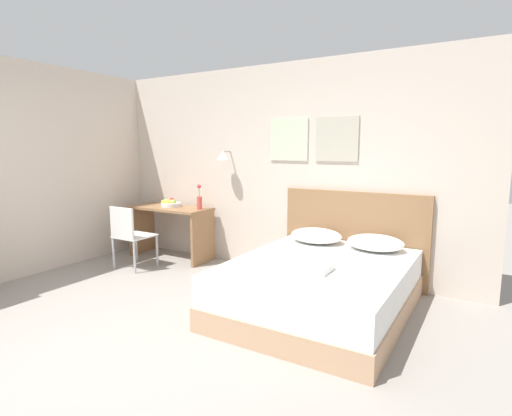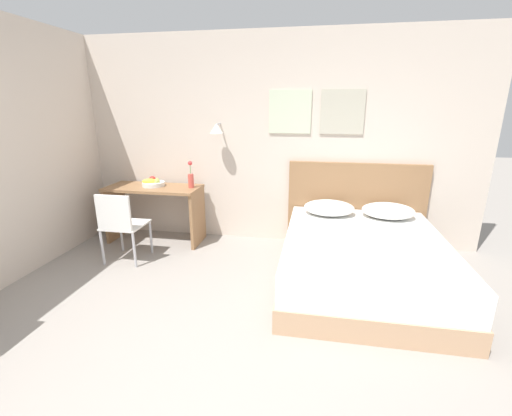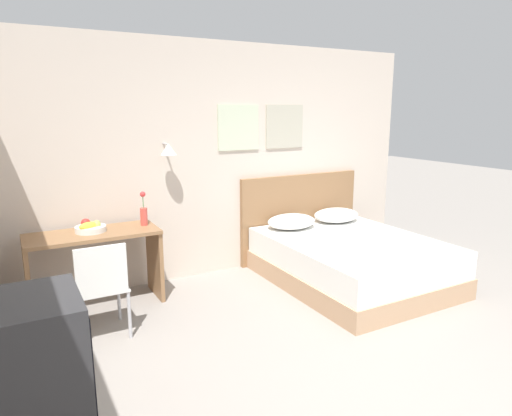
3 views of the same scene
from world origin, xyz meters
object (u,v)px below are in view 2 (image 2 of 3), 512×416
(bed, at_px, (362,261))
(folded_towel_near_foot, at_px, (375,247))
(flower_vase, at_px, (191,178))
(pillow_left, at_px, (329,208))
(headboard, at_px, (355,205))
(desk_chair, at_px, (120,222))
(pillow_right, at_px, (388,211))
(fruit_bowl, at_px, (153,183))
(desk, at_px, (155,203))

(bed, height_order, folded_towel_near_foot, folded_towel_near_foot)
(flower_vase, bearing_deg, pillow_left, -1.59)
(bed, height_order, headboard, headboard)
(folded_towel_near_foot, height_order, desk_chair, desk_chair)
(pillow_right, xyz_separation_m, desk_chair, (-3.03, -0.70, -0.09))
(headboard, xyz_separation_m, pillow_left, (-0.34, -0.31, 0.04))
(flower_vase, bearing_deg, desk_chair, -128.44)
(fruit_bowl, bearing_deg, desk, -68.77)
(pillow_right, relative_size, fruit_bowl, 2.08)
(fruit_bowl, relative_size, flower_vase, 0.83)
(pillow_right, relative_size, flower_vase, 1.73)
(headboard, distance_m, fruit_bowl, 2.65)
(fruit_bowl, bearing_deg, desk_chair, -95.07)
(desk, height_order, fruit_bowl, fruit_bowl)
(pillow_left, bearing_deg, bed, -64.56)
(desk, bearing_deg, pillow_right, -0.26)
(bed, bearing_deg, folded_towel_near_foot, -79.55)
(folded_towel_near_foot, relative_size, flower_vase, 0.89)
(pillow_left, relative_size, desk_chair, 0.71)
(pillow_left, height_order, flower_vase, flower_vase)
(desk_chair, height_order, fruit_bowl, fruit_bowl)
(bed, distance_m, desk_chair, 2.70)
(folded_towel_near_foot, height_order, flower_vase, flower_vase)
(bed, distance_m, flower_vase, 2.32)
(bed, xyz_separation_m, pillow_left, (-0.34, 0.72, 0.34))
(bed, xyz_separation_m, headboard, (0.00, 1.03, 0.30))
(headboard, distance_m, pillow_left, 0.46)
(headboard, height_order, pillow_right, headboard)
(bed, relative_size, fruit_bowl, 6.91)
(pillow_right, bearing_deg, folded_towel_near_foot, -105.69)
(desk, bearing_deg, fruit_bowl, 111.23)
(headboard, height_order, fruit_bowl, headboard)
(folded_towel_near_foot, distance_m, desk, 2.86)
(headboard, xyz_separation_m, folded_towel_near_foot, (0.06, -1.33, -0.01))
(pillow_right, distance_m, folded_towel_near_foot, 1.06)
(bed, bearing_deg, pillow_left, 115.44)
(pillow_right, height_order, desk_chair, desk_chair)
(pillow_left, distance_m, desk_chair, 2.45)
(headboard, distance_m, desk_chair, 2.88)
(desk, xyz_separation_m, fruit_bowl, (-0.01, 0.03, 0.27))
(headboard, relative_size, pillow_right, 2.85)
(folded_towel_near_foot, bearing_deg, desk, 158.92)
(desk, xyz_separation_m, flower_vase, (0.51, 0.04, 0.35))
(fruit_bowl, bearing_deg, bed, -16.12)
(headboard, xyz_separation_m, fruit_bowl, (-2.63, -0.27, 0.25))
(desk_chair, relative_size, fruit_bowl, 2.91)
(folded_towel_near_foot, xyz_separation_m, flower_vase, (-2.16, 1.07, 0.34))
(pillow_right, bearing_deg, headboard, 137.37)
(folded_towel_near_foot, bearing_deg, bed, 100.45)
(folded_towel_near_foot, distance_m, flower_vase, 2.43)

